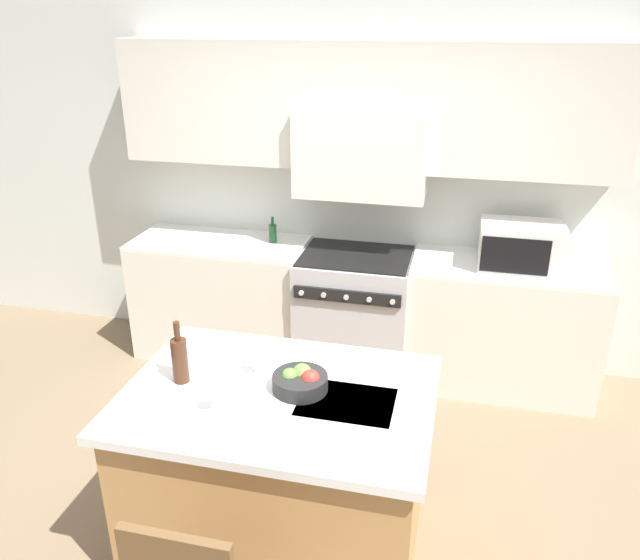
{
  "coord_description": "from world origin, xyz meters",
  "views": [
    {
      "loc": [
        0.73,
        -2.43,
        2.56
      ],
      "look_at": [
        -0.02,
        0.69,
        1.18
      ],
      "focal_mm": 35.0,
      "sensor_mm": 36.0,
      "label": 1
    }
  ],
  "objects_px": {
    "wine_glass_far": "(254,351)",
    "oil_bottle_on_counter": "(273,233)",
    "range_stove": "(355,313)",
    "wine_glass_near": "(210,386)",
    "wine_bottle": "(180,359)",
    "fruit_bowl": "(301,381)",
    "microwave": "(521,246)"
  },
  "relations": [
    {
      "from": "fruit_bowl",
      "to": "oil_bottle_on_counter",
      "type": "distance_m",
      "value": 2.01
    },
    {
      "from": "wine_bottle",
      "to": "oil_bottle_on_counter",
      "type": "distance_m",
      "value": 1.95
    },
    {
      "from": "wine_glass_near",
      "to": "wine_glass_far",
      "type": "distance_m",
      "value": 0.35
    },
    {
      "from": "microwave",
      "to": "wine_glass_far",
      "type": "xyz_separation_m",
      "value": [
        -1.32,
        -1.73,
        -0.04
      ]
    },
    {
      "from": "microwave",
      "to": "oil_bottle_on_counter",
      "type": "distance_m",
      "value": 1.8
    },
    {
      "from": "wine_glass_near",
      "to": "wine_glass_far",
      "type": "bearing_deg",
      "value": 75.48
    },
    {
      "from": "fruit_bowl",
      "to": "microwave",
      "type": "bearing_deg",
      "value": 59.23
    },
    {
      "from": "microwave",
      "to": "wine_bottle",
      "type": "relative_size",
      "value": 1.76
    },
    {
      "from": "range_stove",
      "to": "oil_bottle_on_counter",
      "type": "distance_m",
      "value": 0.87
    },
    {
      "from": "oil_bottle_on_counter",
      "to": "range_stove",
      "type": "bearing_deg",
      "value": -8.13
    },
    {
      "from": "wine_bottle",
      "to": "wine_glass_near",
      "type": "xyz_separation_m",
      "value": [
        0.24,
        -0.19,
        0.01
      ]
    },
    {
      "from": "wine_glass_far",
      "to": "oil_bottle_on_counter",
      "type": "height_order",
      "value": "oil_bottle_on_counter"
    },
    {
      "from": "range_stove",
      "to": "fruit_bowl",
      "type": "bearing_deg",
      "value": -87.95
    },
    {
      "from": "wine_glass_near",
      "to": "oil_bottle_on_counter",
      "type": "height_order",
      "value": "oil_bottle_on_counter"
    },
    {
      "from": "microwave",
      "to": "fruit_bowl",
      "type": "xyz_separation_m",
      "value": [
        -1.07,
        -1.8,
        -0.12
      ]
    },
    {
      "from": "wine_glass_far",
      "to": "oil_bottle_on_counter",
      "type": "distance_m",
      "value": 1.86
    },
    {
      "from": "range_stove",
      "to": "wine_bottle",
      "type": "height_order",
      "value": "wine_bottle"
    },
    {
      "from": "range_stove",
      "to": "wine_bottle",
      "type": "xyz_separation_m",
      "value": [
        -0.51,
        -1.85,
        0.58
      ]
    },
    {
      "from": "fruit_bowl",
      "to": "oil_bottle_on_counter",
      "type": "relative_size",
      "value": 1.3
    },
    {
      "from": "wine_bottle",
      "to": "microwave",
      "type": "bearing_deg",
      "value": 48.55
    },
    {
      "from": "range_stove",
      "to": "wine_glass_near",
      "type": "bearing_deg",
      "value": -97.68
    },
    {
      "from": "microwave",
      "to": "wine_glass_far",
      "type": "bearing_deg",
      "value": -127.52
    },
    {
      "from": "fruit_bowl",
      "to": "wine_glass_far",
      "type": "bearing_deg",
      "value": 163.2
    },
    {
      "from": "wine_bottle",
      "to": "fruit_bowl",
      "type": "distance_m",
      "value": 0.58
    },
    {
      "from": "range_stove",
      "to": "microwave",
      "type": "distance_m",
      "value": 1.3
    },
    {
      "from": "wine_glass_far",
      "to": "wine_bottle",
      "type": "bearing_deg",
      "value": -156.47
    },
    {
      "from": "wine_glass_near",
      "to": "range_stove",
      "type": "bearing_deg",
      "value": 82.32
    },
    {
      "from": "microwave",
      "to": "oil_bottle_on_counter",
      "type": "height_order",
      "value": "microwave"
    },
    {
      "from": "range_stove",
      "to": "fruit_bowl",
      "type": "relative_size",
      "value": 3.59
    },
    {
      "from": "range_stove",
      "to": "wine_glass_far",
      "type": "xyz_separation_m",
      "value": [
        -0.19,
        -1.71,
        0.59
      ]
    },
    {
      "from": "oil_bottle_on_counter",
      "to": "wine_glass_near",
      "type": "bearing_deg",
      "value": -79.73
    },
    {
      "from": "wine_glass_near",
      "to": "wine_bottle",
      "type": "bearing_deg",
      "value": 140.6
    }
  ]
}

